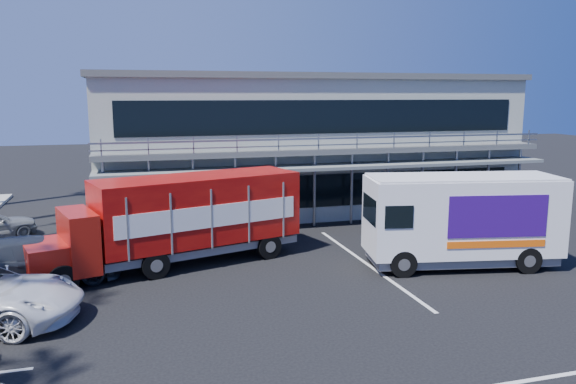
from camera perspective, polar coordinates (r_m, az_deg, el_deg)
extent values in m
plane|color=black|center=(18.02, 6.00, -10.52)|extent=(120.00, 120.00, 0.00)
cube|color=#A1A99B|center=(32.16, 1.17, 4.97)|extent=(22.00, 10.00, 7.00)
cube|color=#515454|center=(32.05, 1.19, 11.48)|extent=(22.40, 10.40, 0.30)
cube|color=#515454|center=(26.87, 4.66, 4.17)|extent=(22.00, 1.20, 0.25)
cube|color=gray|center=(26.31, 5.10, 5.14)|extent=(22.00, 0.08, 0.90)
cube|color=slate|center=(26.67, 4.87, 2.61)|extent=(22.00, 1.80, 0.15)
cube|color=black|center=(27.68, 4.19, 0.17)|extent=(20.00, 0.06, 1.60)
cube|color=black|center=(27.30, 4.28, 7.63)|extent=(20.00, 0.06, 1.60)
cube|color=#99150C|center=(20.05, -23.33, -6.34)|extent=(1.86, 2.40, 1.13)
cube|color=#99150C|center=(20.09, -20.51, -4.60)|extent=(1.57, 2.52, 1.98)
cube|color=black|center=(19.96, -20.61, -3.03)|extent=(0.61, 1.93, 0.66)
cube|color=#AE100A|center=(21.20, -9.12, -1.65)|extent=(7.88, 4.39, 2.45)
cube|color=slate|center=(21.54, -9.01, -5.45)|extent=(7.78, 4.05, 0.28)
cube|color=white|center=(20.16, -7.78, -2.49)|extent=(6.65, 1.99, 0.80)
cube|color=white|center=(22.30, -10.32, -1.36)|extent=(6.65, 1.99, 0.80)
cylinder|color=black|center=(19.24, -21.90, -8.32)|extent=(1.02, 0.55, 0.98)
cylinder|color=black|center=(21.20, -22.94, -6.73)|extent=(1.02, 0.55, 0.98)
cylinder|color=black|center=(19.94, -13.32, -7.22)|extent=(1.02, 0.55, 0.98)
cylinder|color=black|center=(21.83, -15.11, -5.80)|extent=(1.02, 0.55, 0.98)
cylinder|color=black|center=(21.74, -1.95, -5.52)|extent=(1.02, 0.55, 0.98)
cylinder|color=black|center=(23.49, -4.51, -4.37)|extent=(1.02, 0.55, 0.98)
cube|color=white|center=(21.42, 17.26, -2.27)|extent=(7.21, 3.57, 2.76)
cube|color=slate|center=(21.78, 17.05, -6.19)|extent=(6.89, 3.29, 0.34)
cube|color=black|center=(20.30, 8.33, -1.72)|extent=(0.41, 1.92, 0.94)
cube|color=white|center=(21.18, 17.45, 1.46)|extent=(7.06, 3.50, 0.08)
cube|color=#2F0C6C|center=(20.64, 20.57, -2.35)|extent=(3.49, 0.67, 1.48)
cube|color=#2F0C6C|center=(22.77, 17.97, -1.09)|extent=(3.49, 0.67, 1.48)
cube|color=#F2590C|center=(20.85, 20.42, -5.00)|extent=(3.49, 0.66, 0.25)
cylinder|color=black|center=(20.00, 11.62, -7.15)|extent=(0.98, 0.45, 0.95)
cylinder|color=black|center=(21.92, 10.03, -5.58)|extent=(0.98, 0.45, 0.95)
cylinder|color=black|center=(21.73, 23.19, -6.39)|extent=(0.98, 0.45, 0.95)
cylinder|color=black|center=(23.52, 20.78, -5.03)|extent=(0.98, 0.45, 0.95)
imported|color=#2B3039|center=(20.71, -24.08, -6.34)|extent=(5.58, 2.68, 1.57)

